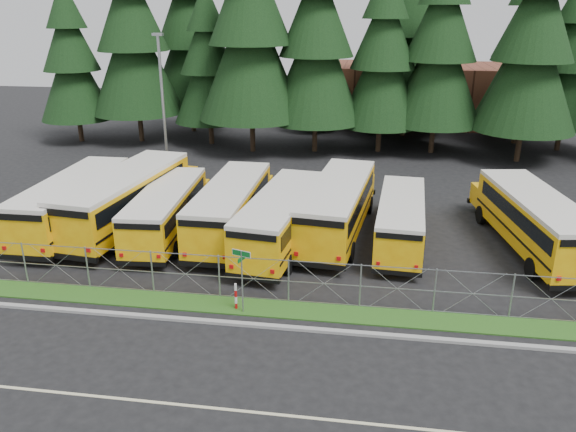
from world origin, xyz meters
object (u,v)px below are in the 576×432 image
Objects in this scene: bus_2 at (168,212)px; bus_4 at (283,219)px; bus_3 at (232,209)px; bus_1 at (130,200)px; light_standard at (163,103)px; bus_0 at (77,203)px; street_sign at (242,268)px; striped_bollard at (236,297)px; bus_east at (532,222)px; bus_6 at (401,221)px; bus_5 at (339,208)px.

bus_2 is 0.94× the size of bus_4.
bus_2 is 3.46m from bus_3.
bus_1 is 10.01m from light_standard.
bus_1 is 1.11× the size of bus_3.
bus_4 is (11.78, -0.66, -0.05)m from bus_0.
striped_bollard is at bearing 147.98° from street_sign.
bus_1 is 1.07× the size of bus_east.
light_standard reaches higher than bus_3.
bus_2 is 0.93× the size of bus_3.
light_standard is (-22.66, 9.23, 3.99)m from bus_east.
bus_1 is at bearing 170.92° from bus_east.
bus_6 is 10.55m from street_sign.
light_standard reaches higher than bus_1.
bus_6 is at bearing -30.41° from light_standard.
street_sign is (-0.55, -7.12, 0.58)m from bus_4.
bus_6 is at bearing -8.19° from bus_5.
street_sign is 2.34× the size of striped_bollard.
bus_2 is 6.38m from bus_4.
bus_3 is at bearing 166.09° from bus_4.
striped_bollard is at bearing -35.30° from bus_0.
bus_4 reaches higher than bus_2.
bus_1 is 2.72m from bus_2.
bus_east is 9.64× the size of striped_bollard.
bus_3 is 12.42m from light_standard.
bus_5 reaches higher than bus_east.
bus_2 reaches higher than bus_6.
bus_1 is 4.42× the size of street_sign.
street_sign is (-6.63, -8.18, 0.73)m from bus_6.
bus_5 is 4.16× the size of street_sign.
bus_east reaches higher than bus_4.
bus_3 is at bearing 106.38° from street_sign.
striped_bollard is (8.03, -8.25, -1.03)m from bus_1.
light_standard is (-3.66, 10.04, 4.14)m from bus_2.
bus_0 is 13.67m from street_sign.
bus_6 is at bearing 173.05° from bus_east.
bus_2 is 1.03× the size of light_standard.
bus_2 is at bearing 173.56° from bus_east.
light_standard is at bearing 152.97° from bus_5.
striped_bollard is at bearing -105.71° from bus_5.
light_standard reaches higher than bus_east.
bus_2 reaches higher than striped_bollard.
bus_0 is 4.09× the size of street_sign.
bus_6 is 19.14m from light_standard.
bus_1 is 1.22× the size of light_standard.
bus_2 is at bearing -173.32° from bus_6.
bus_3 is 1.13× the size of bus_6.
bus_2 is 3.71× the size of street_sign.
bus_east is 1.14× the size of light_standard.
bus_east is 15.63m from street_sign.
bus_5 reaches higher than bus_3.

